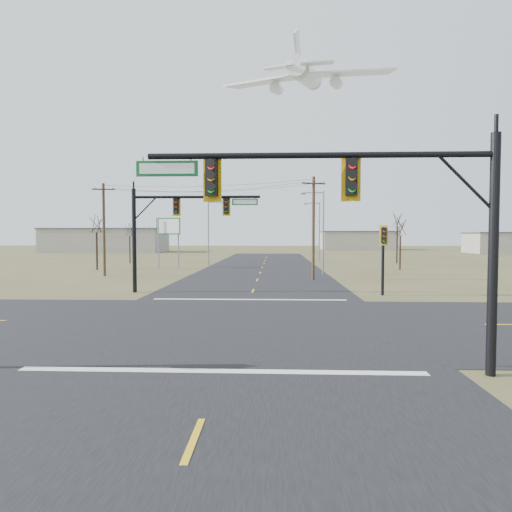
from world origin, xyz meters
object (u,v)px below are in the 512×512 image
at_px(utility_pole_near, 313,226).
at_px(highway_sign, 168,233).
at_px(mast_arm_near, 359,200).
at_px(streetlight_c, 210,229).
at_px(bare_tree_d, 397,220).
at_px(utility_pole_far, 104,228).
at_px(streetlight_b, 318,228).
at_px(mast_arm_far, 175,218).
at_px(bare_tree_c, 400,227).
at_px(bare_tree_a, 96,223).
at_px(bare_tree_b, 130,229).
at_px(pedestal_signal_ne, 384,245).
at_px(streetlight_a, 321,228).

bearing_deg(utility_pole_near, highway_sign, 138.95).
height_order(mast_arm_near, streetlight_c, streetlight_c).
distance_m(utility_pole_near, bare_tree_d, 29.45).
relative_size(utility_pole_far, streetlight_b, 1.00).
distance_m(mast_arm_far, bare_tree_c, 30.81).
relative_size(bare_tree_a, bare_tree_b, 1.12).
height_order(utility_pole_near, utility_pole_far, utility_pole_near).
height_order(mast_arm_far, utility_pole_near, utility_pole_near).
bearing_deg(streetlight_b, utility_pole_near, -83.47).
relative_size(streetlight_b, bare_tree_b, 1.50).
bearing_deg(utility_pole_far, bare_tree_c, 16.42).
distance_m(mast_arm_far, utility_pole_far, 16.19).
height_order(pedestal_signal_ne, streetlight_b, streetlight_b).
bearing_deg(bare_tree_c, highway_sign, 176.28).
xyz_separation_m(streetlight_a, bare_tree_b, (-25.65, 18.46, 0.12)).
xyz_separation_m(bare_tree_b, bare_tree_d, (38.61, 1.93, 1.42)).
distance_m(pedestal_signal_ne, utility_pole_far, 27.80).
relative_size(mast_arm_near, highway_sign, 1.67).
height_order(utility_pole_far, streetlight_b, streetlight_b).
bearing_deg(bare_tree_c, streetlight_c, 164.95).
bearing_deg(streetlight_a, bare_tree_d, 52.53).
height_order(pedestal_signal_ne, utility_pole_near, utility_pole_near).
height_order(mast_arm_near, utility_pole_far, utility_pole_far).
xyz_separation_m(mast_arm_far, utility_pole_far, (-9.93, 12.77, -0.49)).
relative_size(utility_pole_far, bare_tree_b, 1.49).
distance_m(bare_tree_a, bare_tree_d, 41.11).
distance_m(utility_pole_near, highway_sign, 21.92).
bearing_deg(mast_arm_near, bare_tree_a, 133.95).
relative_size(pedestal_signal_ne, utility_pole_far, 0.52).
relative_size(mast_arm_near, bare_tree_b, 1.69).
bearing_deg(streetlight_b, bare_tree_b, -154.54).
xyz_separation_m(bare_tree_b, bare_tree_c, (35.51, -11.22, 0.12)).
distance_m(mast_arm_near, bare_tree_c, 42.30).
bearing_deg(mast_arm_far, mast_arm_near, -63.90).
xyz_separation_m(pedestal_signal_ne, streetlight_c, (-15.82, 29.27, 1.42)).
height_order(mast_arm_near, bare_tree_c, mast_arm_near).
xyz_separation_m(pedestal_signal_ne, streetlight_a, (-2.52, 15.80, 1.38)).
distance_m(streetlight_b, bare_tree_d, 11.87).
height_order(highway_sign, streetlight_a, streetlight_a).
bearing_deg(utility_pole_near, bare_tree_c, 48.56).
height_order(bare_tree_c, bare_tree_d, bare_tree_d).
xyz_separation_m(mast_arm_near, streetlight_c, (-11.01, 46.75, -0.20)).
bearing_deg(bare_tree_a, mast_arm_far, -56.26).
distance_m(pedestal_signal_ne, bare_tree_c, 24.24).
relative_size(mast_arm_near, bare_tree_c, 1.62).
bearing_deg(utility_pole_near, utility_pole_far, 170.71).
xyz_separation_m(streetlight_c, bare_tree_d, (26.27, 6.91, 1.50)).
bearing_deg(mast_arm_near, utility_pole_far, 135.03).
bearing_deg(bare_tree_b, bare_tree_a, -89.36).
bearing_deg(mast_arm_near, bare_tree_d, 87.45).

